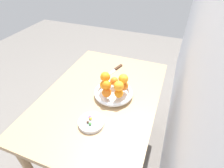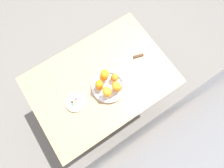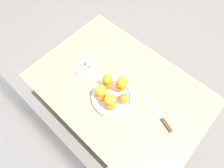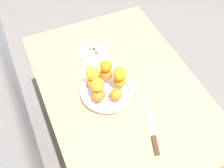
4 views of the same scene
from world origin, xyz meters
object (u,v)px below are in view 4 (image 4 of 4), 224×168
at_px(orange_3, 99,95).
at_px(candy_ball_0, 94,49).
at_px(orange_5, 106,66).
at_px(candy_ball_2, 97,52).
at_px(dining_table, 120,96).
at_px(orange_7, 98,85).
at_px(orange_8, 93,74).
at_px(knife, 153,133).
at_px(orange_1, 106,74).
at_px(candy_ball_3, 91,49).
at_px(orange_2, 94,83).
at_px(orange_6, 120,74).
at_px(orange_0, 120,81).
at_px(orange_4, 116,94).
at_px(candy_dish, 94,54).
at_px(candy_ball_1, 95,52).
at_px(fruit_bowl, 107,91).

distance_m(orange_3, candy_ball_0, 0.35).
relative_size(orange_5, candy_ball_2, 2.71).
xyz_separation_m(dining_table, candy_ball_2, (0.24, 0.03, 0.12)).
relative_size(orange_7, orange_8, 0.99).
height_order(orange_3, knife, orange_3).
xyz_separation_m(orange_1, candy_ball_3, (0.23, -0.00, -0.04)).
bearing_deg(orange_5, knife, -167.18).
relative_size(orange_2, orange_7, 0.92).
bearing_deg(orange_6, orange_1, 27.16).
bearing_deg(candy_ball_3, knife, -172.83).
xyz_separation_m(orange_2, orange_3, (-0.08, 0.01, 0.00)).
xyz_separation_m(orange_0, orange_5, (0.06, 0.04, 0.06)).
distance_m(orange_0, orange_7, 0.14).
relative_size(orange_3, orange_4, 1.09).
relative_size(orange_5, orange_8, 0.89).
distance_m(dining_table, candy_dish, 0.27).
bearing_deg(orange_0, candy_ball_1, 5.12).
relative_size(fruit_bowl, candy_ball_0, 16.79).
xyz_separation_m(orange_8, knife, (-0.33, -0.15, -0.13)).
xyz_separation_m(candy_ball_0, candy_ball_3, (0.01, 0.02, 0.00)).
height_order(fruit_bowl, candy_ball_1, same).
height_order(fruit_bowl, orange_7, orange_7).
bearing_deg(fruit_bowl, knife, -160.30).
relative_size(candy_ball_1, candy_ball_2, 0.86).
distance_m(orange_0, orange_1, 0.08).
bearing_deg(knife, candy_ball_1, 6.13).
height_order(candy_dish, orange_8, orange_8).
xyz_separation_m(candy_dish, candy_ball_2, (-0.02, -0.01, 0.02)).
bearing_deg(orange_8, orange_7, 175.55).
distance_m(orange_1, orange_3, 0.13).
bearing_deg(orange_7, candy_dish, -16.70).
height_order(candy_ball_2, candy_ball_3, candy_ball_2).
height_order(orange_4, candy_ball_3, orange_4).
distance_m(orange_0, orange_2, 0.13).
height_order(orange_3, orange_4, orange_3).
distance_m(orange_2, orange_6, 0.14).
xyz_separation_m(orange_8, candy_ball_2, (0.21, -0.10, -0.10)).
relative_size(dining_table, orange_8, 17.11).
xyz_separation_m(candy_ball_0, candy_ball_2, (-0.03, -0.00, 0.00)).
distance_m(orange_7, candy_ball_1, 0.33).
bearing_deg(orange_7, orange_1, -40.04).
distance_m(candy_ball_2, knife, 0.54).
distance_m(orange_2, candy_ball_0, 0.27).
height_order(orange_2, knife, orange_2).
relative_size(fruit_bowl, orange_0, 4.20).
distance_m(orange_1, orange_6, 0.11).
bearing_deg(orange_8, candy_ball_3, -17.15).
bearing_deg(orange_2, candy_ball_2, -24.91).
bearing_deg(orange_8, orange_1, -75.00).
bearing_deg(orange_4, orange_2, 33.13).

